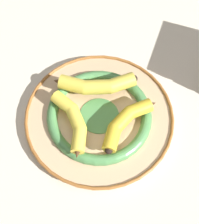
# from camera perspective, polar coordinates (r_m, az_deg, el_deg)

# --- Properties ---
(ground_plane) EXTENTS (2.80, 2.80, 0.00)m
(ground_plane) POSITION_cam_1_polar(r_m,az_deg,el_deg) (0.81, 0.34, -1.64)
(ground_plane) COLOR beige
(decorative_bowl) EXTENTS (0.38, 0.38, 0.04)m
(decorative_bowl) POSITION_cam_1_polar(r_m,az_deg,el_deg) (0.79, 0.00, -0.77)
(decorative_bowl) COLOR tan
(decorative_bowl) RESTS_ON ground_plane
(banana_a) EXTENTS (0.12, 0.17, 0.03)m
(banana_a) POSITION_cam_1_polar(r_m,az_deg,el_deg) (0.75, -4.80, -1.71)
(banana_a) COLOR yellow
(banana_a) RESTS_ON decorative_bowl
(banana_b) EXTENTS (0.15, 0.18, 0.04)m
(banana_b) POSITION_cam_1_polar(r_m,az_deg,el_deg) (0.79, -0.72, 4.96)
(banana_b) COLOR gold
(banana_b) RESTS_ON decorative_bowl
(banana_c) EXTENTS (0.19, 0.07, 0.03)m
(banana_c) POSITION_cam_1_polar(r_m,az_deg,el_deg) (0.75, 4.78, -1.71)
(banana_c) COLOR gold
(banana_c) RESTS_ON decorative_bowl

